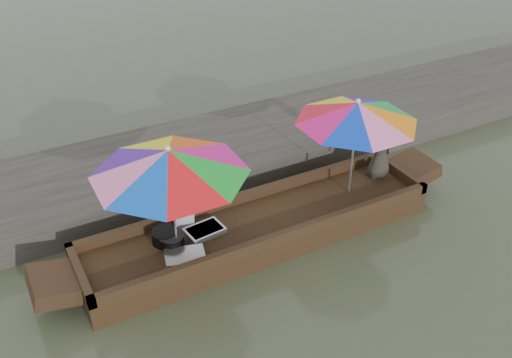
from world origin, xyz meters
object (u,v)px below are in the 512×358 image
tray_scallop (185,256)px  charcoal_grill (171,240)px  boat_hull (259,230)px  umbrella_stern (353,148)px  vendor (380,148)px  supply_bag (184,216)px  cooking_pot (164,236)px  tray_crayfish (205,231)px  umbrella_bow (173,200)px

tray_scallop → charcoal_grill: 0.35m
boat_hull → umbrella_stern: (1.57, 0.00, 0.95)m
charcoal_grill → vendor: 3.58m
supply_bag → vendor: vendor is taller
tray_scallop → boat_hull: bearing=11.5°
cooking_pot → supply_bag: supply_bag is taller
vendor → tray_crayfish: bearing=0.1°
boat_hull → vendor: (2.25, 0.16, 0.68)m
vendor → umbrella_stern: 0.74m
charcoal_grill → cooking_pot: bearing=119.2°
vendor → umbrella_bow: bearing=1.5°
supply_bag → umbrella_stern: (2.54, -0.45, 0.65)m
vendor → umbrella_bow: (-3.51, -0.16, 0.27)m
charcoal_grill → umbrella_bow: bearing=-62.5°
tray_scallop → umbrella_bow: (-0.01, 0.26, 0.74)m
charcoal_grill → umbrella_stern: bearing=-1.7°
tray_crayfish → charcoal_grill: (-0.49, -0.01, 0.03)m
tray_crayfish → vendor: (3.06, 0.07, 0.46)m
tray_scallop → umbrella_stern: (2.82, 0.26, 0.74)m
tray_crayfish → tray_scallop: size_ratio=1.00×
tray_crayfish → umbrella_stern: umbrella_stern is taller
cooking_pot → umbrella_stern: 3.02m
charcoal_grill → tray_scallop: bearing=-81.3°
boat_hull → umbrella_stern: size_ratio=2.89×
boat_hull → umbrella_bow: (-1.26, 0.00, 0.95)m
tray_crayfish → umbrella_bow: 0.86m
tray_crayfish → vendor: bearing=1.3°
tray_crayfish → vendor: vendor is taller
tray_crayfish → supply_bag: bearing=112.8°
charcoal_grill → umbrella_bow: 0.70m
vendor → umbrella_bow: size_ratio=0.50×
tray_crayfish → umbrella_bow: umbrella_bow is taller
boat_hull → charcoal_grill: (-1.30, 0.08, 0.25)m
boat_hull → charcoal_grill: bearing=176.3°
cooking_pot → tray_crayfish: size_ratio=0.67×
tray_crayfish → tray_scallop: (-0.44, -0.35, -0.01)m
tray_crayfish → vendor: 3.09m
tray_scallop → umbrella_bow: umbrella_bow is taller
cooking_pot → supply_bag: bearing=32.8°
cooking_pot → umbrella_bow: umbrella_bow is taller
tray_scallop → charcoal_grill: (-0.05, 0.34, 0.05)m
cooking_pot → umbrella_stern: umbrella_stern is taller
boat_hull → vendor: bearing=4.1°
cooking_pot → tray_crayfish: bearing=-10.3°
cooking_pot → umbrella_bow: 0.72m
umbrella_bow → umbrella_stern: same height
cooking_pot → supply_bag: 0.48m
supply_bag → umbrella_bow: size_ratio=0.14×
tray_crayfish → supply_bag: (-0.15, 0.36, 0.09)m
supply_bag → vendor: 3.24m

